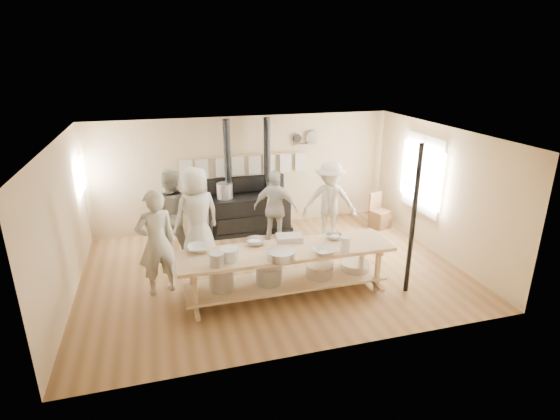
{
  "coord_description": "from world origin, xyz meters",
  "views": [
    {
      "loc": [
        -1.89,
        -7.22,
        3.9
      ],
      "look_at": [
        0.2,
        0.2,
        1.14
      ],
      "focal_mm": 28.0,
      "sensor_mm": 36.0,
      "label": 1
    }
  ],
  "objects_px": {
    "cook_center": "(197,215)",
    "cook_by_window": "(330,202)",
    "cook_right": "(276,209)",
    "stove": "(249,209)",
    "prep_table": "(286,267)",
    "cook_left": "(171,213)",
    "cook_far_left": "(157,243)",
    "roasting_pan": "(289,238)",
    "chair": "(379,217)"
  },
  "relations": [
    {
      "from": "cook_center",
      "to": "cook_by_window",
      "type": "height_order",
      "value": "cook_center"
    },
    {
      "from": "cook_center",
      "to": "cook_right",
      "type": "bearing_deg",
      "value": 169.37
    },
    {
      "from": "stove",
      "to": "cook_by_window",
      "type": "height_order",
      "value": "stove"
    },
    {
      "from": "cook_center",
      "to": "stove",
      "type": "bearing_deg",
      "value": -156.89
    },
    {
      "from": "prep_table",
      "to": "cook_right",
      "type": "xyz_separation_m",
      "value": [
        0.39,
        2.07,
        0.3
      ]
    },
    {
      "from": "cook_center",
      "to": "cook_left",
      "type": "bearing_deg",
      "value": -64.53
    },
    {
      "from": "cook_far_left",
      "to": "roasting_pan",
      "type": "xyz_separation_m",
      "value": [
        2.22,
        -0.35,
        -0.02
      ]
    },
    {
      "from": "cook_far_left",
      "to": "cook_by_window",
      "type": "bearing_deg",
      "value": -176.31
    },
    {
      "from": "cook_left",
      "to": "roasting_pan",
      "type": "xyz_separation_m",
      "value": [
        1.91,
        -1.87,
        0.0
      ]
    },
    {
      "from": "prep_table",
      "to": "roasting_pan",
      "type": "height_order",
      "value": "roasting_pan"
    },
    {
      "from": "stove",
      "to": "roasting_pan",
      "type": "bearing_deg",
      "value": -86.64
    },
    {
      "from": "roasting_pan",
      "to": "prep_table",
      "type": "bearing_deg",
      "value": -115.84
    },
    {
      "from": "cook_right",
      "to": "chair",
      "type": "relative_size",
      "value": 1.97
    },
    {
      "from": "cook_far_left",
      "to": "chair",
      "type": "height_order",
      "value": "cook_far_left"
    },
    {
      "from": "prep_table",
      "to": "chair",
      "type": "bearing_deg",
      "value": 38.08
    },
    {
      "from": "cook_center",
      "to": "chair",
      "type": "xyz_separation_m",
      "value": [
        4.31,
        0.61,
        -0.71
      ]
    },
    {
      "from": "stove",
      "to": "cook_far_left",
      "type": "distance_m",
      "value": 3.14
    },
    {
      "from": "cook_right",
      "to": "cook_by_window",
      "type": "bearing_deg",
      "value": -154.24
    },
    {
      "from": "stove",
      "to": "cook_left",
      "type": "bearing_deg",
      "value": -154.97
    },
    {
      "from": "cook_far_left",
      "to": "cook_center",
      "type": "distance_m",
      "value": 1.32
    },
    {
      "from": "cook_far_left",
      "to": "roasting_pan",
      "type": "distance_m",
      "value": 2.25
    },
    {
      "from": "cook_left",
      "to": "cook_right",
      "type": "distance_m",
      "value": 2.14
    },
    {
      "from": "cook_by_window",
      "to": "chair",
      "type": "distance_m",
      "value": 1.64
    },
    {
      "from": "prep_table",
      "to": "cook_right",
      "type": "height_order",
      "value": "cook_right"
    },
    {
      "from": "prep_table",
      "to": "roasting_pan",
      "type": "xyz_separation_m",
      "value": [
        0.16,
        0.33,
        0.38
      ]
    },
    {
      "from": "stove",
      "to": "cook_right",
      "type": "relative_size",
      "value": 1.58
    },
    {
      "from": "prep_table",
      "to": "cook_center",
      "type": "distance_m",
      "value": 2.23
    },
    {
      "from": "cook_right",
      "to": "cook_far_left",
      "type": "bearing_deg",
      "value": 60.3
    },
    {
      "from": "cook_far_left",
      "to": "cook_center",
      "type": "relative_size",
      "value": 0.97
    },
    {
      "from": "cook_left",
      "to": "cook_center",
      "type": "bearing_deg",
      "value": 157.74
    },
    {
      "from": "chair",
      "to": "prep_table",
      "type": "bearing_deg",
      "value": -162.11
    },
    {
      "from": "prep_table",
      "to": "cook_by_window",
      "type": "relative_size",
      "value": 2.01
    },
    {
      "from": "cook_left",
      "to": "cook_right",
      "type": "bearing_deg",
      "value": -162.24
    },
    {
      "from": "cook_far_left",
      "to": "cook_center",
      "type": "bearing_deg",
      "value": -141.31
    },
    {
      "from": "stove",
      "to": "prep_table",
      "type": "xyz_separation_m",
      "value": [
        -0.0,
        -3.02,
        -0.0
      ]
    },
    {
      "from": "cook_far_left",
      "to": "cook_right",
      "type": "xyz_separation_m",
      "value": [
        2.45,
        1.39,
        -0.1
      ]
    },
    {
      "from": "stove",
      "to": "cook_by_window",
      "type": "bearing_deg",
      "value": -33.73
    },
    {
      "from": "cook_left",
      "to": "prep_table",
      "type": "bearing_deg",
      "value": 149.67
    },
    {
      "from": "stove",
      "to": "roasting_pan",
      "type": "relative_size",
      "value": 5.85
    },
    {
      "from": "stove",
      "to": "cook_center",
      "type": "xyz_separation_m",
      "value": [
        -1.29,
        -1.26,
        0.43
      ]
    },
    {
      "from": "cook_right",
      "to": "roasting_pan",
      "type": "height_order",
      "value": "cook_right"
    },
    {
      "from": "cook_left",
      "to": "chair",
      "type": "relative_size",
      "value": 2.15
    },
    {
      "from": "cook_center",
      "to": "cook_right",
      "type": "relative_size",
      "value": 1.16
    },
    {
      "from": "chair",
      "to": "roasting_pan",
      "type": "relative_size",
      "value": 1.88
    },
    {
      "from": "cook_far_left",
      "to": "cook_center",
      "type": "height_order",
      "value": "cook_center"
    },
    {
      "from": "cook_by_window",
      "to": "cook_left",
      "type": "bearing_deg",
      "value": -165.39
    },
    {
      "from": "cook_right",
      "to": "chair",
      "type": "height_order",
      "value": "cook_right"
    },
    {
      "from": "prep_table",
      "to": "cook_left",
      "type": "distance_m",
      "value": 2.84
    },
    {
      "from": "prep_table",
      "to": "chair",
      "type": "relative_size",
      "value": 4.32
    },
    {
      "from": "cook_left",
      "to": "cook_by_window",
      "type": "xyz_separation_m",
      "value": [
        3.32,
        -0.23,
        -0.0
      ]
    }
  ]
}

